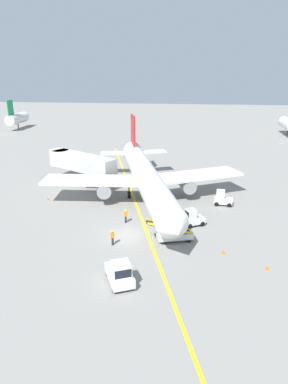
# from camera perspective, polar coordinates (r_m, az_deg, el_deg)

# --- Properties ---
(ground_plane) EXTENTS (300.00, 300.00, 0.00)m
(ground_plane) POSITION_cam_1_polar(r_m,az_deg,el_deg) (39.27, -2.84, -7.11)
(ground_plane) COLOR gray
(taxi_line_yellow) EXTENTS (22.28, 77.00, 0.01)m
(taxi_line_yellow) POSITION_cam_1_polar(r_m,az_deg,el_deg) (43.61, -0.42, -4.26)
(taxi_line_yellow) COLOR yellow
(taxi_line_yellow) RESTS_ON ground
(airliner) EXTENTS (27.81, 34.72, 10.10)m
(airliner) POSITION_cam_1_polar(r_m,az_deg,el_deg) (48.20, 0.33, 2.43)
(airliner) COLOR white
(airliner) RESTS_ON ground
(jet_bridge) EXTENTS (12.30, 8.74, 4.85)m
(jet_bridge) POSITION_cam_1_polar(r_m,az_deg,el_deg) (56.79, -10.74, 4.86)
(jet_bridge) COLOR beige
(jet_bridge) RESTS_ON ground
(pushback_tug) EXTENTS (3.21, 4.06, 2.20)m
(pushback_tug) POSITION_cam_1_polar(r_m,az_deg,el_deg) (30.90, -3.92, -13.00)
(pushback_tug) COLOR silver
(pushback_tug) RESTS_ON ground
(baggage_tug_near_wing) EXTENTS (2.54, 1.59, 2.10)m
(baggage_tug_near_wing) POSITION_cam_1_polar(r_m,az_deg,el_deg) (48.50, 12.55, -1.06)
(baggage_tug_near_wing) COLOR silver
(baggage_tug_near_wing) RESTS_ON ground
(baggage_tug_by_cargo_door) EXTENTS (2.73, 2.29, 2.10)m
(baggage_tug_by_cargo_door) POSITION_cam_1_polar(r_m,az_deg,el_deg) (41.63, 7.89, -4.26)
(baggage_tug_by_cargo_door) COLOR silver
(baggage_tug_by_cargo_door) RESTS_ON ground
(belt_loader_forward_hold) EXTENTS (5.16, 2.61, 2.59)m
(belt_loader_forward_hold) POSITION_cam_1_polar(r_m,az_deg,el_deg) (38.02, 4.86, -6.79)
(belt_loader_forward_hold) COLOR silver
(belt_loader_forward_hold) RESTS_ON ground
(ground_crew_marshaller) EXTENTS (0.36, 0.24, 1.70)m
(ground_crew_marshaller) POSITION_cam_1_polar(r_m,az_deg,el_deg) (42.08, -3.00, -3.85)
(ground_crew_marshaller) COLOR #26262D
(ground_crew_marshaller) RESTS_ON ground
(ground_crew_wing_walker) EXTENTS (0.36, 0.24, 1.70)m
(ground_crew_wing_walker) POSITION_cam_1_polar(r_m,az_deg,el_deg) (37.07, -5.13, -7.29)
(ground_crew_wing_walker) COLOR #26262D
(ground_crew_wing_walker) RESTS_ON ground
(safety_cone_nose_left) EXTENTS (0.36, 0.36, 0.44)m
(safety_cone_nose_left) POSITION_cam_1_polar(r_m,az_deg,el_deg) (56.20, -11.14, 1.14)
(safety_cone_nose_left) COLOR orange
(safety_cone_nose_left) RESTS_ON ground
(safety_cone_nose_right) EXTENTS (0.36, 0.36, 0.44)m
(safety_cone_nose_right) POSITION_cam_1_polar(r_m,az_deg,el_deg) (34.97, 19.34, -11.48)
(safety_cone_nose_right) COLOR orange
(safety_cone_nose_right) RESTS_ON ground
(safety_cone_wingtip_left) EXTENTS (0.36, 0.36, 0.44)m
(safety_cone_wingtip_left) POSITION_cam_1_polar(r_m,az_deg,el_deg) (51.33, -15.33, -0.98)
(safety_cone_wingtip_left) COLOR orange
(safety_cone_wingtip_left) RESTS_ON ground
(safety_cone_wingtip_right) EXTENTS (0.36, 0.36, 0.44)m
(safety_cone_wingtip_right) POSITION_cam_1_polar(r_m,az_deg,el_deg) (36.52, 12.70, -9.39)
(safety_cone_wingtip_right) COLOR orange
(safety_cone_wingtip_right) RESTS_ON ground
(distant_aircraft_mid_left) EXTENTS (3.00, 10.10, 8.80)m
(distant_aircraft_mid_left) POSITION_cam_1_polar(r_m,az_deg,el_deg) (114.29, -19.86, 11.17)
(distant_aircraft_mid_left) COLOR silver
(distant_aircraft_mid_left) RESTS_ON ground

